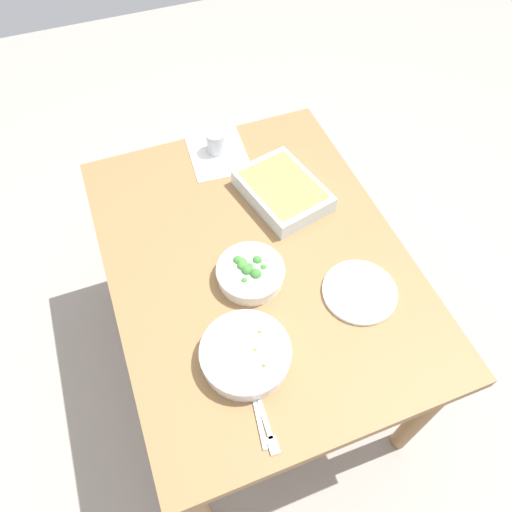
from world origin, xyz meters
name	(u,v)px	position (x,y,z in m)	size (l,w,h in m)	color
ground_plane	(256,354)	(0.00, 0.00, 0.00)	(6.00, 6.00, 0.00)	#9E9389
dining_table	(256,272)	(0.00, 0.00, 0.65)	(1.20, 0.90, 0.74)	olive
placemat	(217,151)	(-0.49, 0.03, 0.74)	(0.28, 0.20, 0.00)	silver
stew_bowl	(245,354)	(0.31, -0.15, 0.77)	(0.25, 0.25, 0.06)	white
broccoli_bowl	(250,272)	(0.07, -0.04, 0.77)	(0.20, 0.20, 0.07)	white
baking_dish	(283,190)	(-0.20, 0.17, 0.77)	(0.34, 0.28, 0.06)	silver
drink_cup	(216,143)	(-0.49, 0.03, 0.78)	(0.07, 0.07, 0.08)	#B2BCC6
side_plate	(360,292)	(0.23, 0.24, 0.75)	(0.22, 0.22, 0.01)	white
spoon_by_stew	(256,404)	(0.43, -0.17, 0.74)	(0.18, 0.04, 0.01)	silver
fork_on_table	(266,424)	(0.49, -0.16, 0.74)	(0.18, 0.03, 0.01)	silver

